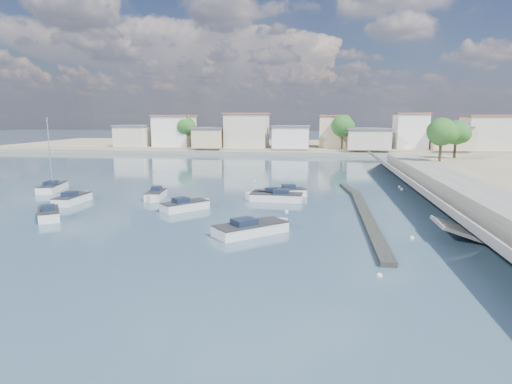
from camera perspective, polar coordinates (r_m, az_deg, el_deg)
ground at (r=68.84m, az=6.05°, el=2.56°), size 400.00×400.00×0.00m
seawall_walkway at (r=44.86m, az=28.84°, el=-1.50°), size 5.00×90.00×1.80m
breakwater at (r=42.03m, az=13.94°, el=-2.26°), size 2.00×31.02×0.35m
far_shore_land at (r=120.52m, az=7.09°, el=6.07°), size 160.00×40.00×1.40m
far_shore_quay at (r=99.61m, az=6.80°, el=5.08°), size 160.00×2.50×0.80m
far_town at (r=105.51m, az=12.82°, el=7.65°), size 113.01×12.80×8.35m
shore_trees at (r=96.52m, az=11.83°, el=8.25°), size 74.56×38.32×7.92m
motorboat_a at (r=42.26m, az=-25.92°, el=-2.63°), size 3.79×4.44×1.48m
motorboat_b at (r=41.85m, az=-9.15°, el=-1.85°), size 4.39×4.60×1.48m
motorboat_c at (r=45.80m, az=2.35°, el=-0.70°), size 6.26×2.43×1.48m
motorboat_d at (r=48.60m, az=3.53°, el=-0.08°), size 5.41×3.26×1.48m
motorboat_e at (r=48.69m, az=-23.11°, el=-0.86°), size 1.96×5.22×1.48m
motorboat_f at (r=46.87m, az=1.58°, el=-0.44°), size 4.25×3.00×1.48m
motorboat_g at (r=48.14m, az=-13.26°, el=-0.43°), size 2.13×4.72×1.48m
motorboat_h at (r=33.08m, az=-0.27°, el=-4.91°), size 5.79×5.54×1.48m
sailboat at (r=57.67m, az=-25.40°, el=0.60°), size 3.20×6.31×9.00m
mooring_buoys at (r=44.69m, az=12.40°, el=-1.63°), size 19.30×33.96×0.34m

